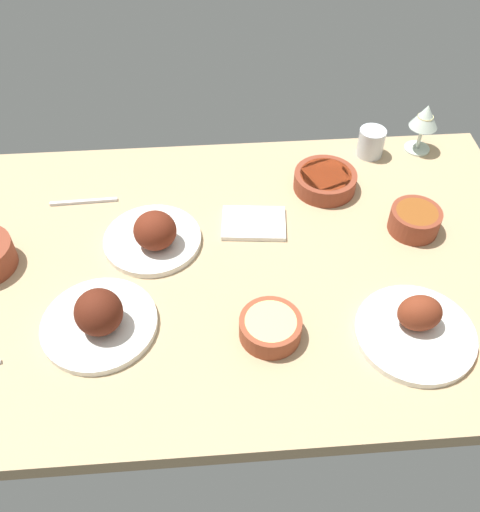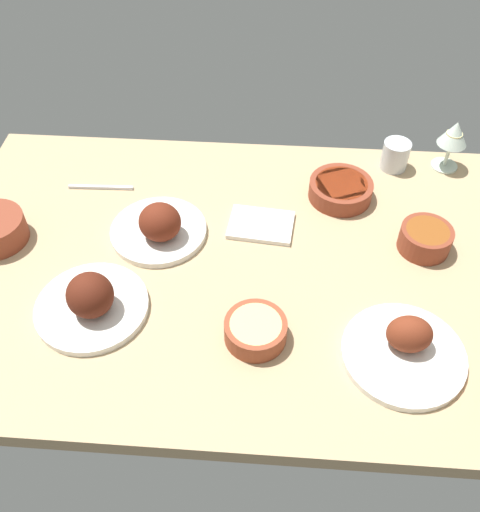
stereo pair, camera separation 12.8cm
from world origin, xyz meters
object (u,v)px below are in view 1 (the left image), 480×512
fork_loose (84,202)px  plate_near_viewer (154,235)px  plate_far_side (417,327)px  bowl_soup (415,220)px  bowl_sauce (325,180)px  water_tumbler (371,142)px  wine_glass (425,119)px  bowl_potatoes (270,327)px  folded_napkin (254,223)px  plate_center_main (99,318)px

fork_loose → plate_near_viewer: bearing=136.4°
plate_far_side → bowl_soup: bearing=-105.2°
plate_far_side → bowl_sauce: 47.72cm
fork_loose → water_tumbler: bearing=-171.3°
plate_far_side → water_tumbler: 60.01cm
plate_far_side → fork_loose: size_ratio=1.46×
plate_near_viewer → bowl_sauce: size_ratio=1.43×
plate_far_side → water_tumbler: bearing=-94.3°
plate_near_viewer → water_tumbler: 65.61cm
wine_glass → fork_loose: bearing=9.8°
plate_far_side → water_tumbler: plate_far_side is taller
bowl_potatoes → folded_napkin: bearing=-89.4°
plate_near_viewer → plate_center_main: plate_center_main is taller
plate_near_viewer → fork_loose: plate_near_viewer is taller
bowl_sauce → bowl_soup: 24.91cm
plate_far_side → plate_near_viewer: bearing=-28.6°
plate_center_main → water_tumbler: 86.95cm
plate_far_side → bowl_sauce: (10.40, -46.57, 0.30)cm
bowl_potatoes → plate_far_side: bearing=176.2°
bowl_soup → bowl_potatoes: (37.62, 27.97, -0.56)cm
bowl_potatoes → plate_near_viewer: bearing=-48.6°
plate_far_side → plate_near_viewer: size_ratio=1.07×
bowl_sauce → water_tumbler: water_tumbler is taller
folded_napkin → fork_loose: folded_napkin is taller
wine_glass → fork_loose: 92.02cm
folded_napkin → bowl_potatoes: bearing=90.6°
bowl_sauce → fork_loose: (61.45, 1.13, -2.16)cm
plate_center_main → bowl_soup: 75.84cm
plate_near_viewer → plate_center_main: size_ratio=0.96×
wine_glass → plate_center_main: bearing=33.8°
plate_near_viewer → bowl_soup: size_ratio=1.91×
plate_far_side → bowl_soup: size_ratio=2.05×
bowl_sauce → folded_napkin: 23.15cm
bowl_soup → bowl_potatoes: bearing=36.6°
bowl_soup → bowl_sauce: bearing=-42.0°
plate_near_viewer → wine_glass: 78.90cm
bowl_sauce → water_tumbler: bearing=-138.3°
bowl_sauce → wine_glass: 33.00cm
bowl_soup → folded_napkin: size_ratio=0.78×
plate_far_side → plate_center_main: 64.19cm
water_tumbler → fork_loose: bearing=10.7°
bowl_soup → wine_glass: wine_glass is taller
bowl_sauce → fork_loose: size_ratio=0.95×
water_tumbler → fork_loose: water_tumbler is taller
wine_glass → folded_napkin: wine_glass is taller
plate_far_side → wine_glass: size_ratio=1.75×
plate_near_viewer → plate_center_main: bearing=65.8°
plate_center_main → folded_napkin: bearing=-140.4°
plate_near_viewer → plate_center_main: (10.36, 23.06, 0.12)cm
plate_near_viewer → plate_center_main: 25.28cm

